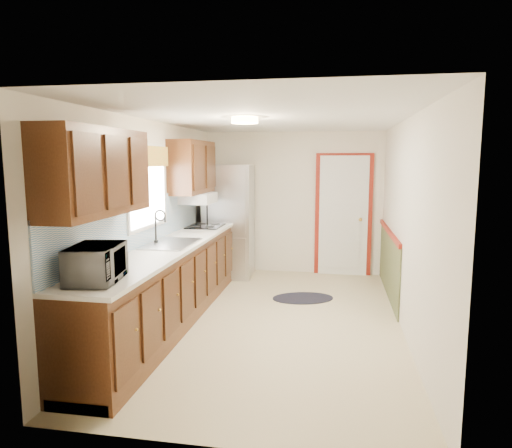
% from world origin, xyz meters
% --- Properties ---
extents(room_shell, '(3.20, 5.20, 2.52)m').
position_xyz_m(room_shell, '(0.00, 0.00, 1.20)').
color(room_shell, beige).
rests_on(room_shell, ground).
extents(kitchen_run, '(0.63, 4.00, 2.20)m').
position_xyz_m(kitchen_run, '(-1.24, -0.29, 0.81)').
color(kitchen_run, '#3D1E0D').
rests_on(kitchen_run, ground).
extents(back_wall_trim, '(1.12, 2.30, 2.08)m').
position_xyz_m(back_wall_trim, '(0.99, 2.21, 0.89)').
color(back_wall_trim, maroon).
rests_on(back_wall_trim, ground).
extents(ceiling_fixture, '(0.30, 0.30, 0.06)m').
position_xyz_m(ceiling_fixture, '(-0.30, -0.20, 2.36)').
color(ceiling_fixture, '#FFD88C').
rests_on(ceiling_fixture, room_shell).
extents(microwave, '(0.39, 0.59, 0.37)m').
position_xyz_m(microwave, '(-1.20, -1.90, 1.12)').
color(microwave, white).
rests_on(microwave, kitchen_run).
extents(refrigerator, '(0.81, 0.79, 1.85)m').
position_xyz_m(refrigerator, '(-1.02, 2.05, 0.93)').
color(refrigerator, '#B7B7BC').
rests_on(refrigerator, ground).
extents(rug, '(0.97, 0.77, 0.01)m').
position_xyz_m(rug, '(0.29, 0.96, 0.01)').
color(rug, black).
rests_on(rug, ground).
extents(cooktop, '(0.48, 0.58, 0.02)m').
position_xyz_m(cooktop, '(-1.19, 1.24, 0.95)').
color(cooktop, black).
rests_on(cooktop, kitchen_run).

